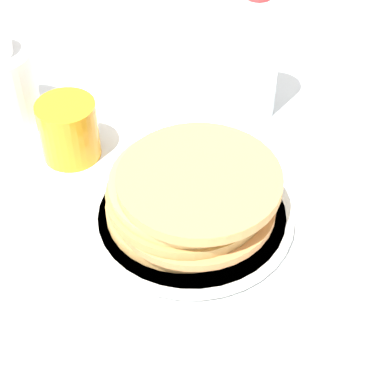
{
  "coord_description": "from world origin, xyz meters",
  "views": [
    {
      "loc": [
        -0.43,
        0.3,
        0.57
      ],
      "look_at": [
        -0.02,
        -0.02,
        0.05
      ],
      "focal_mm": 60.0,
      "sensor_mm": 36.0,
      "label": 1
    }
  ],
  "objects_px": {
    "pancake_stack": "(191,194)",
    "water_bottle_mid": "(254,56)",
    "plate": "(192,216)",
    "cream_jug": "(1,85)",
    "juice_glass": "(69,130)"
  },
  "relations": [
    {
      "from": "juice_glass",
      "to": "water_bottle_mid",
      "type": "distance_m",
      "value": 0.26
    },
    {
      "from": "juice_glass",
      "to": "pancake_stack",
      "type": "bearing_deg",
      "value": -165.79
    },
    {
      "from": "cream_jug",
      "to": "water_bottle_mid",
      "type": "distance_m",
      "value": 0.34
    },
    {
      "from": "plate",
      "to": "cream_jug",
      "type": "relative_size",
      "value": 1.74
    },
    {
      "from": "plate",
      "to": "juice_glass",
      "type": "xyz_separation_m",
      "value": [
        0.19,
        0.05,
        0.03
      ]
    },
    {
      "from": "pancake_stack",
      "to": "water_bottle_mid",
      "type": "height_order",
      "value": "water_bottle_mid"
    },
    {
      "from": "pancake_stack",
      "to": "water_bottle_mid",
      "type": "xyz_separation_m",
      "value": [
        0.12,
        -0.2,
        0.05
      ]
    },
    {
      "from": "juice_glass",
      "to": "cream_jug",
      "type": "relative_size",
      "value": 0.58
    },
    {
      "from": "juice_glass",
      "to": "water_bottle_mid",
      "type": "height_order",
      "value": "water_bottle_mid"
    },
    {
      "from": "cream_jug",
      "to": "water_bottle_mid",
      "type": "bearing_deg",
      "value": -124.89
    },
    {
      "from": "plate",
      "to": "cream_jug",
      "type": "xyz_separation_m",
      "value": [
        0.31,
        0.08,
        0.05
      ]
    },
    {
      "from": "juice_glass",
      "to": "water_bottle_mid",
      "type": "xyz_separation_m",
      "value": [
        -0.08,
        -0.25,
        0.05
      ]
    },
    {
      "from": "plate",
      "to": "juice_glass",
      "type": "bearing_deg",
      "value": 14.31
    },
    {
      "from": "cream_jug",
      "to": "pancake_stack",
      "type": "bearing_deg",
      "value": -165.46
    },
    {
      "from": "water_bottle_mid",
      "to": "cream_jug",
      "type": "bearing_deg",
      "value": 55.11
    }
  ]
}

